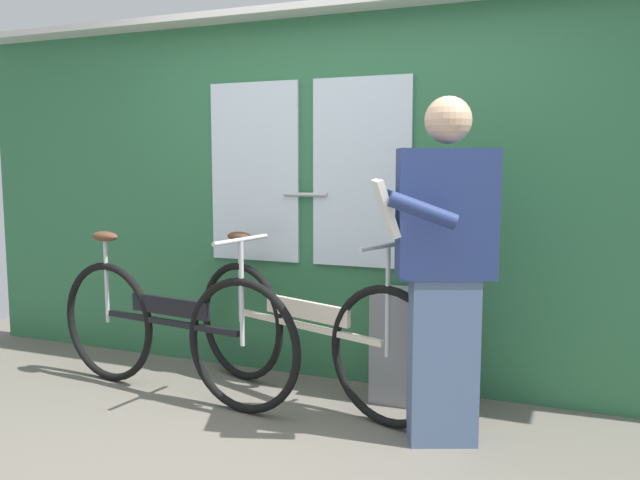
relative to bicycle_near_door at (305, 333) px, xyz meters
The scene contains 6 objects.
ground_plane 1.00m from the bicycle_near_door, 87.53° to the right, with size 6.38×4.30×0.04m, color #666056.
train_door_wall 0.88m from the bicycle_near_door, 85.57° to the left, with size 5.38×0.28×2.21m.
bicycle_near_door is the anchor object (origin of this frame).
bicycle_leaning_behind 0.78m from the bicycle_near_door, 163.33° to the right, with size 1.73×0.44×0.94m.
passenger_reading_newspaper 0.97m from the bicycle_near_door, 17.91° to the right, with size 0.62×0.55×1.62m.
trash_bin_by_wall 0.57m from the bicycle_near_door, 22.32° to the left, with size 0.36×0.28×0.62m, color gray.
Camera 1 is at (1.39, -2.34, 1.32)m, focal length 36.89 mm.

